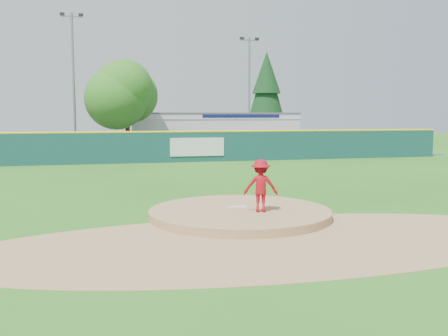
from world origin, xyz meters
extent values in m
plane|color=#286B19|center=(0.00, 0.00, 0.00)|extent=(120.00, 120.00, 0.00)
cylinder|color=#9E774C|center=(0.00, 0.00, 0.00)|extent=(5.50, 5.50, 0.50)
cube|color=white|center=(0.00, 0.30, 0.27)|extent=(0.60, 0.15, 0.04)
cylinder|color=#9E774C|center=(0.00, -3.00, 0.01)|extent=(15.40, 15.40, 0.01)
cube|color=#38383A|center=(0.00, 27.00, 0.01)|extent=(44.00, 16.00, 0.02)
imported|color=maroon|center=(0.48, -0.53, 1.02)|extent=(1.12, 0.82, 1.55)
imported|color=silver|center=(-3.29, 21.22, 0.68)|extent=(5.21, 3.83, 1.32)
cube|color=silver|center=(6.00, 32.00, 1.60)|extent=(15.00, 8.00, 3.20)
cube|color=white|center=(6.00, 27.98, 3.00)|extent=(15.00, 0.06, 0.55)
cube|color=#0F194C|center=(8.00, 27.94, 3.00)|extent=(7.00, 0.03, 0.28)
cube|color=#59595B|center=(6.00, 32.00, 3.25)|extent=(15.20, 8.20, 0.12)
cube|color=white|center=(2.12, 17.92, 1.00)|extent=(3.60, 0.04, 1.20)
cube|color=#134040|center=(0.00, 18.00, 1.00)|extent=(40.00, 0.10, 2.00)
cylinder|color=yellow|center=(0.00, 18.00, 2.00)|extent=(40.00, 0.14, 0.14)
cylinder|color=#382314|center=(-2.00, 25.00, 1.30)|extent=(0.36, 0.36, 2.60)
sphere|color=#387F23|center=(-2.00, 25.00, 4.56)|extent=(5.60, 5.60, 5.60)
cylinder|color=#382314|center=(13.00, 36.00, 0.80)|extent=(0.40, 0.40, 1.60)
cone|color=#113A16|center=(13.00, 36.00, 5.55)|extent=(4.40, 4.40, 7.90)
cylinder|color=gray|center=(-6.00, 27.00, 5.50)|extent=(0.20, 0.20, 11.00)
cube|color=gray|center=(-6.00, 27.00, 10.70)|extent=(1.60, 0.10, 0.10)
cube|color=black|center=(-6.70, 27.00, 10.85)|extent=(0.35, 0.25, 0.20)
cube|color=black|center=(-5.30, 27.00, 10.85)|extent=(0.35, 0.25, 0.20)
cylinder|color=gray|center=(9.00, 29.00, 5.00)|extent=(0.20, 0.20, 10.00)
cube|color=gray|center=(9.00, 29.00, 9.70)|extent=(1.60, 0.10, 0.10)
cube|color=black|center=(8.30, 29.00, 9.85)|extent=(0.35, 0.25, 0.20)
cube|color=black|center=(9.70, 29.00, 9.85)|extent=(0.35, 0.25, 0.20)
camera|label=1|loc=(-4.03, -14.32, 3.09)|focal=40.00mm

